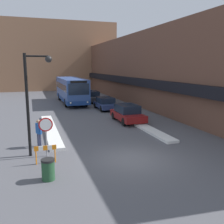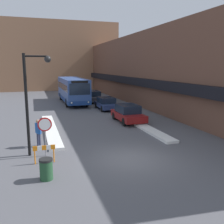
{
  "view_description": "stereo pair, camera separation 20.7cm",
  "coord_description": "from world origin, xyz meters",
  "px_view_note": "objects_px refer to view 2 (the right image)",
  "views": [
    {
      "loc": [
        -4.95,
        -11.74,
        4.9
      ],
      "look_at": [
        0.88,
        5.89,
        1.47
      ],
      "focal_mm": 40.0,
      "sensor_mm": 36.0,
      "label": 1
    },
    {
      "loc": [
        -4.75,
        -11.8,
        4.9
      ],
      "look_at": [
        0.88,
        5.89,
        1.47
      ],
      "focal_mm": 40.0,
      "sensor_mm": 36.0,
      "label": 2
    }
  ],
  "objects_px": {
    "pedestrian": "(38,130)",
    "construction_barricade": "(44,151)",
    "parked_car_front": "(128,113)",
    "parked_car_middle": "(106,103)",
    "city_bus": "(73,90)",
    "parked_car_back": "(93,96)",
    "stop_sign": "(45,128)",
    "trash_bin": "(46,169)",
    "street_lamp": "(32,92)"
  },
  "relations": [
    {
      "from": "pedestrian",
      "to": "construction_barricade",
      "type": "relative_size",
      "value": 1.54
    },
    {
      "from": "parked_car_front",
      "to": "parked_car_middle",
      "type": "bearing_deg",
      "value": 90.0
    },
    {
      "from": "city_bus",
      "to": "parked_car_front",
      "type": "distance_m",
      "value": 13.41
    },
    {
      "from": "parked_car_back",
      "to": "stop_sign",
      "type": "xyz_separation_m",
      "value": [
        -7.44,
        -19.96,
        0.83
      ]
    },
    {
      "from": "parked_car_middle",
      "to": "stop_sign",
      "type": "bearing_deg",
      "value": -118.91
    },
    {
      "from": "pedestrian",
      "to": "trash_bin",
      "type": "height_order",
      "value": "pedestrian"
    },
    {
      "from": "parked_car_front",
      "to": "street_lamp",
      "type": "bearing_deg",
      "value": -141.7
    },
    {
      "from": "parked_car_middle",
      "to": "pedestrian",
      "type": "bearing_deg",
      "value": -123.8
    },
    {
      "from": "parked_car_middle",
      "to": "stop_sign",
      "type": "xyz_separation_m",
      "value": [
        -7.44,
        -13.47,
        0.87
      ]
    },
    {
      "from": "street_lamp",
      "to": "parked_car_front",
      "type": "bearing_deg",
      "value": 38.3
    },
    {
      "from": "stop_sign",
      "to": "construction_barricade",
      "type": "relative_size",
      "value": 1.97
    },
    {
      "from": "street_lamp",
      "to": "construction_barricade",
      "type": "relative_size",
      "value": 5.05
    },
    {
      "from": "parked_car_front",
      "to": "pedestrian",
      "type": "relative_size",
      "value": 2.53
    },
    {
      "from": "trash_bin",
      "to": "parked_car_front",
      "type": "bearing_deg",
      "value": 51.94
    },
    {
      "from": "city_bus",
      "to": "pedestrian",
      "type": "height_order",
      "value": "city_bus"
    },
    {
      "from": "parked_car_middle",
      "to": "stop_sign",
      "type": "height_order",
      "value": "stop_sign"
    },
    {
      "from": "city_bus",
      "to": "stop_sign",
      "type": "bearing_deg",
      "value": -103.02
    },
    {
      "from": "city_bus",
      "to": "stop_sign",
      "type": "xyz_separation_m",
      "value": [
        -4.57,
        -19.76,
        -0.22
      ]
    },
    {
      "from": "pedestrian",
      "to": "trash_bin",
      "type": "relative_size",
      "value": 1.79
    },
    {
      "from": "city_bus",
      "to": "street_lamp",
      "type": "distance_m",
      "value": 20.11
    },
    {
      "from": "parked_car_front",
      "to": "construction_barricade",
      "type": "bearing_deg",
      "value": -134.39
    },
    {
      "from": "city_bus",
      "to": "parked_car_back",
      "type": "bearing_deg",
      "value": 3.98
    },
    {
      "from": "parked_car_front",
      "to": "trash_bin",
      "type": "height_order",
      "value": "parked_car_front"
    },
    {
      "from": "parked_car_middle",
      "to": "trash_bin",
      "type": "distance_m",
      "value": 18.12
    },
    {
      "from": "parked_car_front",
      "to": "construction_barricade",
      "type": "height_order",
      "value": "parked_car_front"
    },
    {
      "from": "parked_car_middle",
      "to": "trash_bin",
      "type": "height_order",
      "value": "parked_car_middle"
    },
    {
      "from": "parked_car_front",
      "to": "pedestrian",
      "type": "distance_m",
      "value": 9.15
    },
    {
      "from": "parked_car_front",
      "to": "trash_bin",
      "type": "distance_m",
      "value": 12.31
    },
    {
      "from": "street_lamp",
      "to": "parked_car_back",
      "type": "bearing_deg",
      "value": 67.78
    },
    {
      "from": "street_lamp",
      "to": "construction_barricade",
      "type": "distance_m",
      "value": 3.2
    },
    {
      "from": "parked_car_front",
      "to": "trash_bin",
      "type": "xyz_separation_m",
      "value": [
        -7.58,
        -9.69,
        -0.29
      ]
    },
    {
      "from": "trash_bin",
      "to": "parked_car_back",
      "type": "bearing_deg",
      "value": 71.71
    },
    {
      "from": "parked_car_front",
      "to": "pedestrian",
      "type": "bearing_deg",
      "value": -148.12
    },
    {
      "from": "city_bus",
      "to": "street_lamp",
      "type": "relative_size",
      "value": 1.97
    },
    {
      "from": "stop_sign",
      "to": "pedestrian",
      "type": "xyz_separation_m",
      "value": [
        -0.33,
        1.87,
        -0.55
      ]
    },
    {
      "from": "parked_car_front",
      "to": "stop_sign",
      "type": "xyz_separation_m",
      "value": [
        -7.44,
        -6.7,
        0.8
      ]
    },
    {
      "from": "parked_car_front",
      "to": "parked_car_middle",
      "type": "xyz_separation_m",
      "value": [
        -0.0,
        6.77,
        -0.06
      ]
    },
    {
      "from": "parked_car_back",
      "to": "trash_bin",
      "type": "relative_size",
      "value": 4.66
    },
    {
      "from": "parked_car_back",
      "to": "stop_sign",
      "type": "bearing_deg",
      "value": -110.44
    },
    {
      "from": "city_bus",
      "to": "parked_car_back",
      "type": "relative_size",
      "value": 2.48
    },
    {
      "from": "parked_car_back",
      "to": "city_bus",
      "type": "bearing_deg",
      "value": -176.02
    },
    {
      "from": "parked_car_back",
      "to": "pedestrian",
      "type": "distance_m",
      "value": 19.69
    },
    {
      "from": "parked_car_back",
      "to": "street_lamp",
      "type": "height_order",
      "value": "street_lamp"
    },
    {
      "from": "parked_car_front",
      "to": "stop_sign",
      "type": "bearing_deg",
      "value": -137.99
    },
    {
      "from": "parked_car_middle",
      "to": "parked_car_front",
      "type": "bearing_deg",
      "value": -90.0
    },
    {
      "from": "city_bus",
      "to": "parked_car_back",
      "type": "xyz_separation_m",
      "value": [
        2.87,
        0.2,
        -1.05
      ]
    },
    {
      "from": "city_bus",
      "to": "stop_sign",
      "type": "height_order",
      "value": "city_bus"
    },
    {
      "from": "city_bus",
      "to": "parked_car_middle",
      "type": "height_order",
      "value": "city_bus"
    },
    {
      "from": "parked_car_front",
      "to": "parked_car_back",
      "type": "relative_size",
      "value": 0.97
    },
    {
      "from": "city_bus",
      "to": "construction_barricade",
      "type": "xyz_separation_m",
      "value": [
        -4.7,
        -20.79,
        -1.12
      ]
    }
  ]
}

